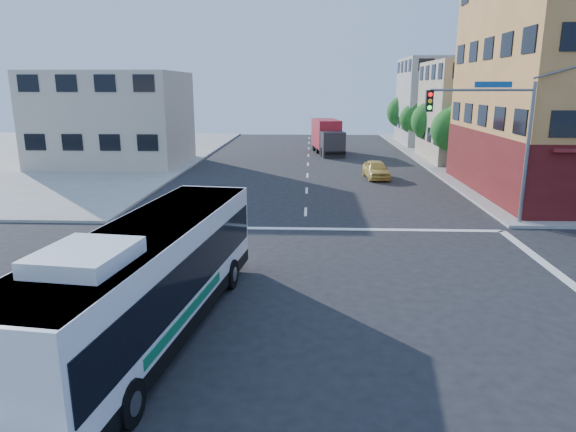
{
  "coord_description": "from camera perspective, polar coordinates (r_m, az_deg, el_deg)",
  "views": [
    {
      "loc": [
        0.26,
        -14.69,
        6.77
      ],
      "look_at": [
        -0.62,
        4.91,
        1.8
      ],
      "focal_mm": 32.0,
      "sensor_mm": 36.0,
      "label": 1
    }
  ],
  "objects": [
    {
      "name": "building_east_near",
      "position": [
        51.51,
        21.91,
        10.69
      ],
      "size": [
        12.06,
        10.06,
        9.0
      ],
      "color": "tan",
      "rests_on": "ground"
    },
    {
      "name": "street_tree_a",
      "position": [
        44.29,
        18.05,
        9.41
      ],
      "size": [
        3.6,
        3.6,
        5.53
      ],
      "color": "#3C2415",
      "rests_on": "ground"
    },
    {
      "name": "building_east_far",
      "position": [
        64.88,
        17.9,
        11.99
      ],
      "size": [
        12.06,
        10.06,
        10.0
      ],
      "color": "#A4A59F",
      "rests_on": "ground"
    },
    {
      "name": "street_tree_c",
      "position": [
        59.85,
        14.03,
        10.63
      ],
      "size": [
        3.4,
        3.4,
        5.29
      ],
      "color": "#3C2415",
      "rests_on": "ground"
    },
    {
      "name": "transit_bus",
      "position": [
        14.51,
        -15.14,
        -6.73
      ],
      "size": [
        3.96,
        11.99,
        3.48
      ],
      "rotation": [
        0.0,
        0.0,
        -0.12
      ],
      "color": "black",
      "rests_on": "ground"
    },
    {
      "name": "street_tree_d",
      "position": [
        67.68,
        12.73,
        11.42
      ],
      "size": [
        4.0,
        4.0,
        6.03
      ],
      "color": "#3C2415",
      "rests_on": "ground"
    },
    {
      "name": "street_tree_b",
      "position": [
        52.02,
        15.76,
        10.36
      ],
      "size": [
        3.8,
        3.8,
        5.79
      ],
      "color": "#3C2415",
      "rests_on": "ground"
    },
    {
      "name": "box_truck",
      "position": [
        53.58,
        4.42,
        8.7
      ],
      "size": [
        3.34,
        7.86,
        3.43
      ],
      "rotation": [
        0.0,
        0.0,
        0.16
      ],
      "color": "#29292E",
      "rests_on": "ground"
    },
    {
      "name": "signal_mast_ne",
      "position": [
        26.86,
        22.04,
        9.38
      ],
      "size": [
        7.91,
        1.13,
        8.07
      ],
      "color": "slate",
      "rests_on": "ground"
    },
    {
      "name": "ground",
      "position": [
        16.17,
        1.43,
        -10.53
      ],
      "size": [
        120.0,
        120.0,
        0.0
      ],
      "primitive_type": "plane",
      "color": "black",
      "rests_on": "ground"
    },
    {
      "name": "building_west",
      "position": [
        47.97,
        -18.86,
        10.16
      ],
      "size": [
        12.06,
        10.06,
        8.0
      ],
      "color": "#BDB29C",
      "rests_on": "ground"
    },
    {
      "name": "parked_car",
      "position": [
        39.4,
        9.77,
        5.12
      ],
      "size": [
        1.92,
        4.11,
        1.36
      ],
      "primitive_type": "imported",
      "rotation": [
        0.0,
        0.0,
        0.08
      ],
      "color": "#E0BB4B",
      "rests_on": "ground"
    }
  ]
}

